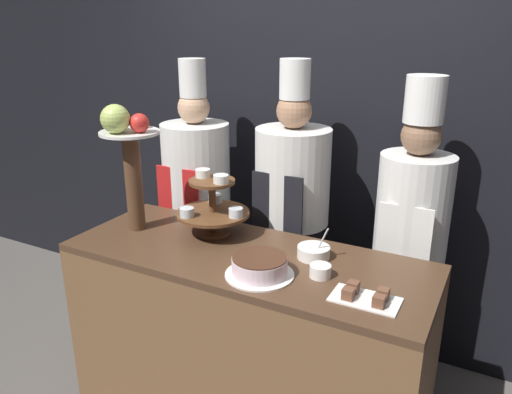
{
  "coord_description": "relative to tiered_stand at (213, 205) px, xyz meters",
  "views": [
    {
      "loc": [
        1.02,
        -1.51,
        1.96
      ],
      "look_at": [
        0.0,
        0.43,
        1.2
      ],
      "focal_mm": 35.0,
      "sensor_mm": 36.0,
      "label": 1
    }
  ],
  "objects": [
    {
      "name": "wall_back",
      "position": [
        0.26,
        0.86,
        0.29
      ],
      "size": [
        10.0,
        0.06,
        2.8
      ],
      "color": "black",
      "rests_on": "ground_plane"
    },
    {
      "name": "buffet_counter",
      "position": [
        0.26,
        -0.13,
        -0.63
      ],
      "size": [
        1.72,
        0.65,
        0.95
      ],
      "color": "brown",
      "rests_on": "ground_plane"
    },
    {
      "name": "tiered_stand",
      "position": [
        0.0,
        0.0,
        0.0
      ],
      "size": [
        0.37,
        0.37,
        0.33
      ],
      "color": "brown",
      "rests_on": "buffet_counter"
    },
    {
      "name": "fruit_pedestal",
      "position": [
        -0.39,
        -0.14,
        0.28
      ],
      "size": [
        0.3,
        0.3,
        0.65
      ],
      "color": "brown",
      "rests_on": "buffet_counter"
    },
    {
      "name": "cake_round",
      "position": [
        0.41,
        -0.28,
        -0.11
      ],
      "size": [
        0.3,
        0.3,
        0.09
      ],
      "color": "white",
      "rests_on": "buffet_counter"
    },
    {
      "name": "cup_white",
      "position": [
        0.64,
        -0.17,
        -0.13
      ],
      "size": [
        0.09,
        0.09,
        0.05
      ],
      "color": "white",
      "rests_on": "buffet_counter"
    },
    {
      "name": "cake_square_tray",
      "position": [
        0.86,
        -0.27,
        -0.14
      ],
      "size": [
        0.26,
        0.15,
        0.05
      ],
      "color": "white",
      "rests_on": "buffet_counter"
    },
    {
      "name": "serving_bowl_far",
      "position": [
        0.55,
        -0.02,
        -0.13
      ],
      "size": [
        0.15,
        0.15,
        0.16
      ],
      "color": "white",
      "rests_on": "buffet_counter"
    },
    {
      "name": "chef_left",
      "position": [
        -0.42,
        0.47,
        -0.16
      ],
      "size": [
        0.41,
        0.41,
        1.78
      ],
      "color": "#28282D",
      "rests_on": "ground_plane"
    },
    {
      "name": "chef_center_left",
      "position": [
        0.22,
        0.47,
        -0.13
      ],
      "size": [
        0.42,
        0.42,
        1.79
      ],
      "color": "black",
      "rests_on": "ground_plane"
    },
    {
      "name": "chef_center_right",
      "position": [
        0.88,
        0.47,
        -0.15
      ],
      "size": [
        0.36,
        0.36,
        1.74
      ],
      "color": "#28282D",
      "rests_on": "ground_plane"
    }
  ]
}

